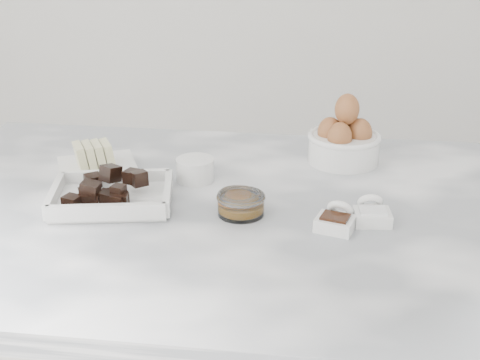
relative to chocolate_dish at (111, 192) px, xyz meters
name	(u,v)px	position (x,y,z in m)	size (l,w,h in m)	color
marble_slab	(227,217)	(0.20, 0.02, -0.04)	(1.20, 0.80, 0.04)	white
chocolate_dish	(111,192)	(0.00, 0.00, 0.00)	(0.24, 0.20, 0.06)	white
butter_plate	(96,162)	(-0.08, 0.14, 0.00)	(0.20, 0.20, 0.06)	white
sugar_ramekin	(195,169)	(0.13, 0.13, 0.00)	(0.07, 0.07, 0.04)	white
egg_bowl	(344,140)	(0.41, 0.26, 0.02)	(0.15, 0.15, 0.14)	white
honey_bowl	(241,204)	(0.23, -0.01, 0.00)	(0.08, 0.08, 0.04)	white
zest_bowl	(239,200)	(0.23, 0.01, -0.01)	(0.08, 0.08, 0.03)	white
vanilla_spoon	(336,220)	(0.40, -0.04, -0.01)	(0.07, 0.09, 0.05)	white
salt_spoon	(372,213)	(0.46, -0.01, -0.01)	(0.07, 0.08, 0.05)	white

